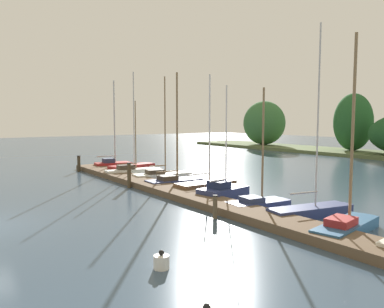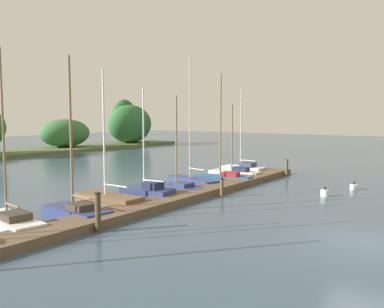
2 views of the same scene
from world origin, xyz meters
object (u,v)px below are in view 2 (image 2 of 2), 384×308
Objects in this scene: sailboat_6 at (146,192)px; mooring_piling_2 at (222,188)px; sailboat_11 at (242,168)px; mooring_piling_3 at (287,168)px; sailboat_7 at (178,187)px; sailboat_3 at (9,220)px; sailboat_8 at (191,180)px; sailboat_5 at (107,198)px; mooring_piling_1 at (98,212)px; channel_buoy_0 at (354,187)px; channel_buoy_1 at (325,193)px; sailboat_4 at (75,209)px; sailboat_10 at (234,173)px; sailboat_9 at (223,176)px.

mooring_piling_2 is (2.97, -2.99, 0.12)m from sailboat_6.
sailboat_11 is 3.65m from mooring_piling_3.
sailboat_3 is at bearing 92.64° from sailboat_7.
sailboat_5 is at bearing 102.15° from sailboat_8.
mooring_piling_1 is at bearing 119.07° from sailboat_8.
mooring_piling_2 is 2.07× the size of channel_buoy_0.
sailboat_11 reaches higher than channel_buoy_1.
sailboat_4 is 13.12× the size of channel_buoy_1.
sailboat_5 is 1.14× the size of sailboat_6.
sailboat_10 is 8.59m from channel_buoy_0.
mooring_piling_2 is 1.86× the size of channel_buoy_1.
mooring_piling_3 is at bearing 62.41° from channel_buoy_0.
sailboat_4 is 1.09× the size of sailboat_11.
sailboat_8 is 8.50m from channel_buoy_1.
mooring_piling_3 is at bearing -104.75° from sailboat_8.
sailboat_8 is 15.15× the size of channel_buoy_1.
sailboat_4 is at bearing 149.65° from channel_buoy_0.
channel_buoy_1 is (-3.37, -7.81, -0.13)m from sailboat_10.
sailboat_10 is at bearing 10.47° from mooring_piling_1.
sailboat_4 is at bearing 68.81° from mooring_piling_1.
sailboat_3 is 15.05m from sailboat_9.
sailboat_8 is at bearing -64.37° from sailboat_7.
mooring_piling_2 is at bearing 108.79° from sailboat_10.
sailboat_10 is 7.48m from mooring_piling_2.
sailboat_8 is (5.18, 0.73, -0.08)m from sailboat_6.
sailboat_11 reaches higher than sailboat_10.
sailboat_5 is 12.05m from sailboat_10.
channel_buoy_1 is at bearing -112.73° from sailboat_3.
sailboat_5 is 1.20× the size of sailboat_7.
sailboat_8 reaches higher than sailboat_9.
sailboat_8 reaches higher than channel_buoy_0.
sailboat_8 is (2.44, 0.83, 0.01)m from sailboat_7.
channel_buoy_1 is (-1.07, -7.38, -0.18)m from sailboat_9.
sailboat_5 reaches higher than mooring_piling_3.
mooring_piling_3 is at bearing 0.80° from mooring_piling_2.
sailboat_4 is 14.64× the size of channel_buoy_0.
sailboat_4 reaches higher than channel_buoy_0.
sailboat_8 reaches higher than mooring_piling_1.
sailboat_10 is at bearing -92.39° from sailboat_5.
mooring_piling_3 is at bearing -98.98° from sailboat_7.
sailboat_4 is 8.33m from mooring_piling_2.
sailboat_11 is at bearing 11.04° from mooring_piling_1.
sailboat_3 reaches higher than mooring_piling_2.
sailboat_10 is (7.03, 0.23, 0.03)m from sailboat_7.
sailboat_6 is 0.91× the size of sailboat_11.
sailboat_8 is at bearing 55.25° from sailboat_9.
sailboat_6 is 12.78m from mooring_piling_3.
sailboat_9 reaches higher than sailboat_10.
sailboat_8 is at bearing 59.36° from mooring_piling_2.
sailboat_5 reaches higher than sailboat_11.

